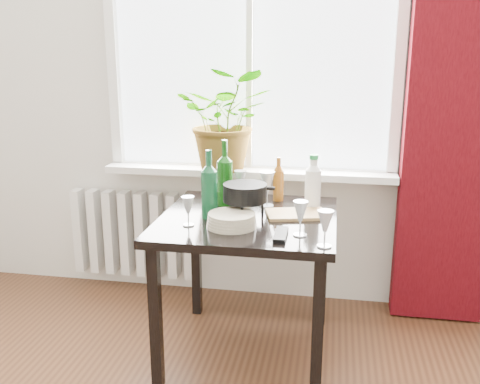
% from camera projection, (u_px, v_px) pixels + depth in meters
% --- Properties ---
extents(window, '(1.72, 0.08, 1.62)m').
position_uv_depth(window, '(250.00, 36.00, 3.04)').
color(window, white).
rests_on(window, ground).
extents(windowsill, '(1.72, 0.20, 0.04)m').
position_uv_depth(windowsill, '(248.00, 172.00, 3.17)').
color(windowsill, white).
rests_on(windowsill, ground).
extents(curtain, '(0.50, 0.12, 2.56)m').
position_uv_depth(curtain, '(455.00, 95.00, 2.83)').
color(curtain, '#370509').
rests_on(curtain, ground).
extents(radiator, '(0.80, 0.10, 0.55)m').
position_uv_depth(radiator, '(134.00, 233.00, 3.45)').
color(radiator, white).
rests_on(radiator, ground).
extents(table, '(0.85, 0.85, 0.74)m').
position_uv_depth(table, '(248.00, 234.00, 2.63)').
color(table, black).
rests_on(table, ground).
extents(potted_plant, '(0.55, 0.48, 0.59)m').
position_uv_depth(potted_plant, '(227.00, 120.00, 3.06)').
color(potted_plant, '#207924').
rests_on(potted_plant, windowsill).
extents(wine_bottle_left, '(0.10, 0.10, 0.34)m').
position_uv_depth(wine_bottle_left, '(209.00, 184.00, 2.55)').
color(wine_bottle_left, '#0C4221').
rests_on(wine_bottle_left, table).
extents(wine_bottle_right, '(0.10, 0.10, 0.35)m').
position_uv_depth(wine_bottle_right, '(225.00, 173.00, 2.75)').
color(wine_bottle_right, '#0C3E0B').
rests_on(wine_bottle_right, table).
extents(bottle_amber, '(0.06, 0.06, 0.24)m').
position_uv_depth(bottle_amber, '(278.00, 179.00, 2.86)').
color(bottle_amber, brown).
rests_on(bottle_amber, table).
extents(cleaning_bottle, '(0.09, 0.09, 0.28)m').
position_uv_depth(cleaning_bottle, '(313.00, 181.00, 2.71)').
color(cleaning_bottle, white).
rests_on(cleaning_bottle, table).
extents(wineglass_front_right, '(0.07, 0.07, 0.16)m').
position_uv_depth(wineglass_front_right, '(300.00, 218.00, 2.32)').
color(wineglass_front_right, silver).
rests_on(wineglass_front_right, table).
extents(wineglass_far_right, '(0.08, 0.08, 0.16)m').
position_uv_depth(wineglass_far_right, '(325.00, 228.00, 2.19)').
color(wineglass_far_right, silver).
rests_on(wineglass_far_right, table).
extents(wineglass_back_center, '(0.10, 0.10, 0.19)m').
position_uv_depth(wineglass_back_center, '(267.00, 188.00, 2.76)').
color(wineglass_back_center, silver).
rests_on(wineglass_back_center, table).
extents(wineglass_back_left, '(0.07, 0.07, 0.16)m').
position_uv_depth(wineglass_back_left, '(240.00, 185.00, 2.89)').
color(wineglass_back_left, silver).
rests_on(wineglass_back_left, table).
extents(wineglass_front_left, '(0.07, 0.07, 0.14)m').
position_uv_depth(wineglass_front_left, '(188.00, 211.00, 2.46)').
color(wineglass_front_left, silver).
rests_on(wineglass_front_left, table).
extents(plate_stack, '(0.29, 0.29, 0.06)m').
position_uv_depth(plate_stack, '(232.00, 220.00, 2.45)').
color(plate_stack, beige).
rests_on(plate_stack, table).
extents(fondue_pot, '(0.31, 0.29, 0.17)m').
position_uv_depth(fondue_pot, '(245.00, 200.00, 2.58)').
color(fondue_pot, black).
rests_on(fondue_pot, table).
extents(tv_remote, '(0.05, 0.18, 0.02)m').
position_uv_depth(tv_remote, '(281.00, 235.00, 2.33)').
color(tv_remote, black).
rests_on(tv_remote, table).
extents(cutting_board, '(0.32, 0.25, 0.02)m').
position_uv_depth(cutting_board, '(296.00, 214.00, 2.62)').
color(cutting_board, '#A9824C').
rests_on(cutting_board, table).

